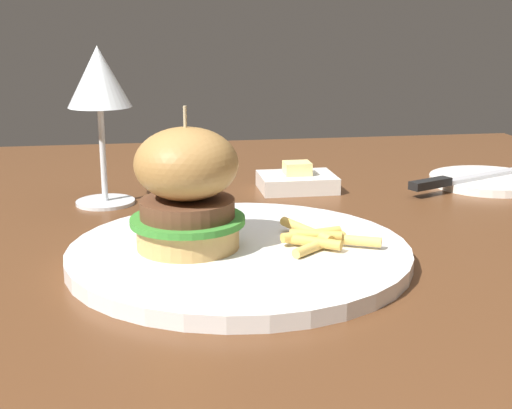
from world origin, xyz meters
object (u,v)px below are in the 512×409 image
(main_plate, at_px, (239,254))
(butter_dish, at_px, (297,181))
(wine_glass, at_px, (99,84))
(table_knife, at_px, (462,179))
(bread_plate, at_px, (488,181))
(burger_sandwich, at_px, (187,188))

(main_plate, distance_m, butter_dish, 0.28)
(wine_glass, height_order, table_knife, wine_glass)
(butter_dish, bearing_deg, wine_glass, -172.60)
(wine_glass, height_order, bread_plate, wine_glass)
(burger_sandwich, xyz_separation_m, butter_dish, (0.15, 0.25, -0.06))
(main_plate, height_order, table_knife, table_knife)
(main_plate, relative_size, table_knife, 1.52)
(butter_dish, bearing_deg, bread_plate, -2.26)
(wine_glass, bearing_deg, butter_dish, 7.40)
(table_knife, xyz_separation_m, butter_dish, (-0.21, 0.03, -0.00))
(wine_glass, bearing_deg, table_knife, 0.01)
(burger_sandwich, distance_m, bread_plate, 0.48)
(main_plate, xyz_separation_m, wine_glass, (-0.13, 0.22, 0.13))
(bread_plate, distance_m, butter_dish, 0.25)
(main_plate, xyz_separation_m, butter_dish, (0.11, 0.26, 0.00))
(burger_sandwich, xyz_separation_m, wine_glass, (-0.08, 0.22, 0.07))
(table_knife, relative_size, butter_dish, 2.14)
(wine_glass, relative_size, butter_dish, 1.93)
(burger_sandwich, height_order, table_knife, burger_sandwich)
(wine_glass, xyz_separation_m, butter_dish, (0.24, 0.03, -0.13))
(main_plate, height_order, burger_sandwich, burger_sandwich)
(table_knife, bearing_deg, bread_plate, 24.14)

